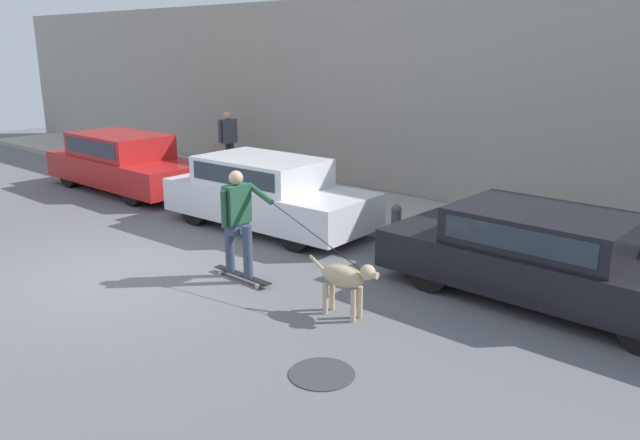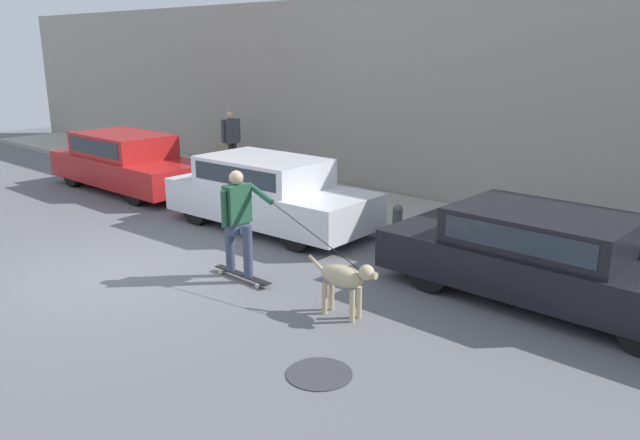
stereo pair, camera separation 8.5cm
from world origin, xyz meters
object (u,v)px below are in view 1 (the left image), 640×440
dog (346,278)px  parked_car_0 (124,163)px  pedestrian_with_bag (227,141)px  parked_car_2 (549,258)px  skateboarder (238,219)px  fire_hydrant (396,223)px  parked_car_1 (267,194)px

dog → parked_car_0: bearing=160.6°
pedestrian_with_bag → parked_car_2: bearing=173.9°
skateboarder → dog: bearing=1.3°
parked_car_0 → pedestrian_with_bag: (1.05, 2.29, 0.37)m
pedestrian_with_bag → fire_hydrant: bearing=174.1°
parked_car_1 → dog: 4.22m
dog → fire_hydrant: bearing=108.0°
parked_car_2 → fire_hydrant: bearing=166.4°
dog → skateboarder: skateboarder is taller
skateboarder → fire_hydrant: 3.07m
skateboarder → fire_hydrant: size_ratio=4.06×
parked_car_2 → pedestrian_with_bag: pedestrian_with_bag is taller
parked_car_2 → parked_car_0: bearing=-179.0°
dog → fire_hydrant: 3.18m
parked_car_0 → parked_car_2: parked_car_0 is taller
pedestrian_with_bag → parked_car_0: bearing=73.3°
parked_car_2 → pedestrian_with_bag: size_ratio=2.86×
parked_car_0 → pedestrian_with_bag: bearing=65.7°
parked_car_0 → pedestrian_with_bag: 2.54m
parked_car_0 → fire_hydrant: parked_car_0 is taller
pedestrian_with_bag → parked_car_1: bearing=156.6°
skateboarder → pedestrian_with_bag: (-5.39, 4.45, 0.10)m
fire_hydrant → pedestrian_with_bag: bearing=166.1°
parked_car_2 → fire_hydrant: 3.05m
fire_hydrant → skateboarder: bearing=-104.2°
parked_car_0 → parked_car_2: 10.12m
dog → skateboarder: (-1.98, 0.00, 0.41)m
parked_car_0 → fire_hydrant: 7.22m
dog → fire_hydrant: dog is taller
parked_car_1 → parked_car_2: 5.33m
pedestrian_with_bag → fire_hydrant: size_ratio=2.29×
skateboarder → parked_car_2: bearing=31.8°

